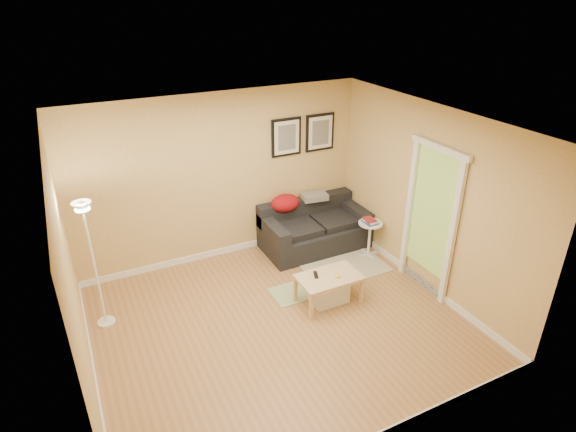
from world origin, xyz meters
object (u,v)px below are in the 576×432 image
object	(u,v)px
floor_lamp	(95,269)
sofa	(315,226)
side_table	(369,239)
storage_bin	(328,291)
coffee_table	(328,289)
book_stack	(370,221)

from	to	relation	value
floor_lamp	sofa	bearing A→B (deg)	8.83
side_table	floor_lamp	distance (m)	4.06
storage_bin	coffee_table	bearing A→B (deg)	-121.44
storage_bin	sofa	bearing A→B (deg)	67.87
side_table	coffee_table	bearing A→B (deg)	-147.06
side_table	book_stack	distance (m)	0.33
sofa	storage_bin	bearing A→B (deg)	-112.13
storage_bin	book_stack	size ratio (longest dim) A/B	2.20
storage_bin	side_table	bearing A→B (deg)	32.32
coffee_table	book_stack	size ratio (longest dim) A/B	3.65
coffee_table	side_table	distance (m)	1.46
floor_lamp	side_table	bearing A→B (deg)	-1.46
side_table	sofa	bearing A→B (deg)	135.55
coffee_table	side_table	xyz separation A→B (m)	(1.22, 0.79, 0.08)
book_stack	floor_lamp	world-z (taller)	floor_lamp
book_stack	storage_bin	bearing A→B (deg)	-127.95
storage_bin	side_table	size ratio (longest dim) A/B	0.87
storage_bin	side_table	distance (m)	1.43
coffee_table	side_table	size ratio (longest dim) A/B	1.44
side_table	book_stack	bearing A→B (deg)	165.07
book_stack	floor_lamp	bearing A→B (deg)	-162.22
storage_bin	book_stack	distance (m)	1.49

